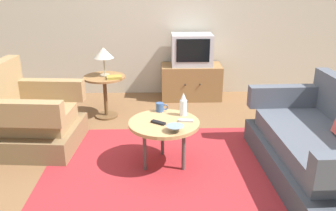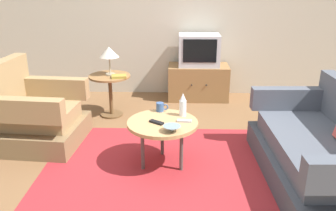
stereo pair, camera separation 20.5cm
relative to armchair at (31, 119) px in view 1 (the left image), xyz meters
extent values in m
plane|color=brown|center=(1.50, -0.55, -0.32)|extent=(16.00, 16.00, 0.00)
cube|color=#BCB29E|center=(1.50, 1.93, 1.03)|extent=(9.00, 0.12, 2.70)
cube|color=maroon|center=(1.47, -0.47, -0.32)|extent=(2.40, 1.77, 0.00)
cube|color=brown|center=(0.06, 0.00, -0.20)|extent=(0.96, 0.96, 0.24)
cube|color=#93754C|center=(0.06, 0.00, 0.01)|extent=(0.79, 0.67, 0.18)
cube|color=#93754C|center=(0.03, -0.38, 0.22)|extent=(0.90, 0.21, 0.25)
cube|color=#93754C|center=(0.09, 0.37, 0.22)|extent=(0.90, 0.21, 0.25)
cube|color=#3E424B|center=(2.90, -0.73, -0.20)|extent=(0.94, 1.75, 0.24)
cube|color=#4C515B|center=(2.90, -0.73, 0.01)|extent=(0.79, 1.47, 0.18)
cube|color=#4C515B|center=(2.88, 0.07, 0.22)|extent=(0.90, 0.17, 0.24)
cylinder|color=tan|center=(1.47, -0.47, 0.13)|extent=(0.70, 0.70, 0.04)
cylinder|color=#4C4742|center=(1.45, -0.25, -0.10)|extent=(0.04, 0.04, 0.44)
cylinder|color=#4C4742|center=(1.27, -0.57, -0.10)|extent=(0.04, 0.04, 0.44)
cylinder|color=#4C4742|center=(1.65, -0.58, -0.10)|extent=(0.04, 0.04, 0.44)
cylinder|color=olive|center=(0.70, 0.86, 0.24)|extent=(0.55, 0.55, 0.02)
cylinder|color=brown|center=(0.70, 0.86, -0.05)|extent=(0.05, 0.05, 0.55)
cylinder|color=brown|center=(0.70, 0.86, -0.31)|extent=(0.30, 0.30, 0.02)
cube|color=olive|center=(1.93, 1.60, -0.06)|extent=(0.91, 0.47, 0.53)
sphere|color=black|center=(1.82, 1.35, -0.03)|extent=(0.02, 0.02, 0.02)
sphere|color=black|center=(2.04, 1.35, -0.03)|extent=(0.02, 0.02, 0.02)
cube|color=#B7B7BC|center=(1.93, 1.61, 0.44)|extent=(0.61, 0.42, 0.47)
cube|color=black|center=(1.93, 1.40, 0.47)|extent=(0.49, 0.01, 0.34)
cylinder|color=#9E937A|center=(0.71, 0.88, 0.26)|extent=(0.13, 0.13, 0.02)
cylinder|color=#9E937A|center=(0.71, 0.88, 0.38)|extent=(0.02, 0.02, 0.22)
cone|color=beige|center=(0.71, 0.88, 0.56)|extent=(0.26, 0.26, 0.14)
cylinder|color=white|center=(1.67, -0.30, 0.23)|extent=(0.07, 0.07, 0.16)
cone|color=white|center=(1.67, -0.30, 0.35)|extent=(0.07, 0.07, 0.08)
cylinder|color=#335184|center=(1.43, -0.19, 0.20)|extent=(0.08, 0.08, 0.09)
torus|color=#335184|center=(1.48, -0.19, 0.20)|extent=(0.06, 0.01, 0.06)
cone|color=slate|center=(1.56, -0.70, 0.18)|extent=(0.17, 0.17, 0.06)
cube|color=black|center=(1.41, -0.51, 0.16)|extent=(0.15, 0.13, 0.02)
cube|color=#B2B2B7|center=(1.68, -0.47, 0.16)|extent=(0.15, 0.06, 0.02)
cube|color=olive|center=(0.85, 0.75, 0.26)|extent=(0.21, 0.16, 0.03)
camera|label=1|loc=(1.41, -3.66, 1.52)|focal=37.81mm
camera|label=2|loc=(1.61, -3.66, 1.52)|focal=37.81mm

